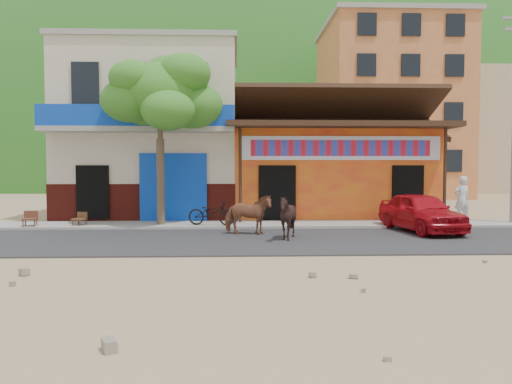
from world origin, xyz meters
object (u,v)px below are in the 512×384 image
red_car (421,212)px  scooter (212,213)px  cow_tan (248,215)px  tree (160,139)px  cafe_chair_right (30,212)px  cow_dark (287,217)px  pedestrian (462,199)px  cafe_chair_left (79,213)px

red_car → scooter: (-6.89, 1.25, -0.12)m
cow_tan → red_car: bearing=-80.1°
tree → cafe_chair_right: (-4.40, -0.39, -2.51)m
cow_dark → scooter: (-2.34, 2.91, -0.13)m
scooter → pedestrian: pedestrian is taller
cow_dark → pedestrian: pedestrian is taller
cow_dark → scooter: 3.74m
red_car → cafe_chair_right: (-13.08, 1.24, -0.07)m
red_car → pedestrian: (2.21, 1.87, 0.28)m
cow_tan → scooter: 2.17m
tree → scooter: size_ratio=3.59×
scooter → pedestrian: bearing=-72.0°
cow_tan → cow_dark: 1.58m
cow_dark → pedestrian: (6.76, 3.52, 0.27)m
red_car → cafe_chair_left: 11.57m
red_car → pedestrian: 2.91m
scooter → cafe_chair_left: bearing=101.7°
cow_tan → scooter: size_ratio=0.88×
cafe_chair_left → tree: bearing=24.4°
tree → scooter: bearing=-11.7°
scooter → cafe_chair_right: cafe_chair_right is taller
tree → cafe_chair_right: tree is taller
pedestrian → tree: bearing=-10.6°
red_car → cafe_chair_right: 13.14m
tree → cow_tan: tree is taller
cafe_chair_right → cow_tan: bearing=-24.0°
cafe_chair_right → red_car: bearing=-16.0°
tree → scooter: 3.15m
scooter → cafe_chair_right: (-6.20, -0.01, 0.05)m
red_car → cafe_chair_left: red_car is taller
cow_tan → pedestrian: pedestrian is taller
cow_dark → cow_tan: bearing=-167.0°
cafe_chair_left → cafe_chair_right: (-1.60, -0.21, 0.06)m
red_car → pedestrian: bearing=30.9°
cow_dark → cafe_chair_left: cow_dark is taller
red_car → cafe_chair_right: bearing=165.2°
scooter → pedestrian: (9.10, 0.62, 0.40)m
cow_tan → cow_dark: (1.12, -1.12, 0.03)m
red_car → cafe_chair_left: (-11.48, 1.45, -0.14)m
pedestrian → red_car: bearing=28.3°
cow_tan → pedestrian: (7.87, 2.40, 0.30)m
pedestrian → scooter: bearing=-8.0°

